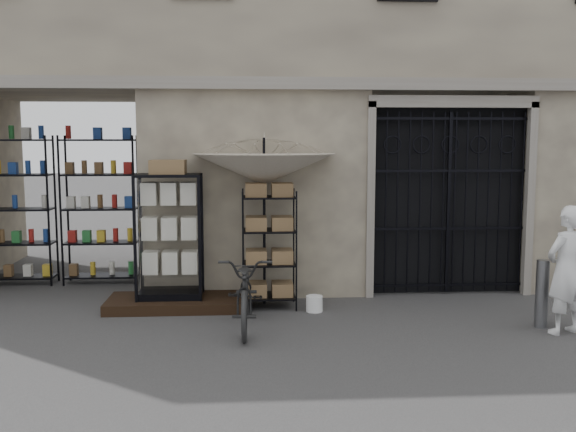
{
  "coord_description": "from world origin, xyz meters",
  "views": [
    {
      "loc": [
        -1.38,
        -7.62,
        2.43
      ],
      "look_at": [
        -0.8,
        1.4,
        1.35
      ],
      "focal_mm": 40.0,
      "sensor_mm": 36.0,
      "label": 1
    }
  ],
  "objects": [
    {
      "name": "shop_recess",
      "position": [
        -4.5,
        2.8,
        1.5
      ],
      "size": [
        3.0,
        1.7,
        3.0
      ],
      "primitive_type": "cube",
      "color": "black",
      "rests_on": "ground"
    },
    {
      "name": "market_umbrella",
      "position": [
        -1.13,
        1.72,
        2.12
      ],
      "size": [
        2.09,
        2.12,
        2.95
      ],
      "rotation": [
        0.0,
        0.0,
        -0.17
      ],
      "color": "black",
      "rests_on": "ground"
    },
    {
      "name": "shopkeeper",
      "position": [
        2.59,
        0.01,
        0.0
      ],
      "size": [
        1.18,
        1.73,
        0.39
      ],
      "primitive_type": "imported",
      "rotation": [
        0.0,
        0.0,
        3.54
      ],
      "color": "silver",
      "rests_on": "ground"
    },
    {
      "name": "step_platform",
      "position": [
        -2.4,
        1.55,
        0.07
      ],
      "size": [
        2.0,
        0.9,
        0.15
      ],
      "primitive_type": "cube",
      "color": "black",
      "rests_on": "ground"
    },
    {
      "name": "display_cabinet",
      "position": [
        -2.5,
        1.6,
        0.95
      ],
      "size": [
        1.02,
        0.8,
        1.94
      ],
      "rotation": [
        0.0,
        0.0,
        0.32
      ],
      "color": "black",
      "rests_on": "step_platform"
    },
    {
      "name": "shop_shelving",
      "position": [
        -4.55,
        3.3,
        1.25
      ],
      "size": [
        2.7,
        0.5,
        2.5
      ],
      "primitive_type": "cube",
      "color": "black",
      "rests_on": "ground"
    },
    {
      "name": "bicycle",
      "position": [
        -1.4,
        0.51,
        0.0
      ],
      "size": [
        0.67,
        1.0,
        1.87
      ],
      "primitive_type": "imported",
      "rotation": [
        0.0,
        0.0,
        -0.02
      ],
      "color": "black",
      "rests_on": "ground"
    },
    {
      "name": "main_building",
      "position": [
        0.0,
        4.0,
        4.5
      ],
      "size": [
        14.0,
        4.0,
        9.0
      ],
      "primitive_type": "cube",
      "color": "tan",
      "rests_on": "ground"
    },
    {
      "name": "steel_bollard",
      "position": [
        2.43,
        0.28,
        0.44
      ],
      "size": [
        0.18,
        0.18,
        0.89
      ],
      "primitive_type": "cylinder",
      "rotation": [
        0.0,
        0.0,
        -0.15
      ],
      "color": "slate",
      "rests_on": "ground"
    },
    {
      "name": "wire_rack",
      "position": [
        -1.07,
        1.52,
        0.84
      ],
      "size": [
        0.8,
        0.61,
        1.72
      ],
      "rotation": [
        0.0,
        0.0,
        -0.11
      ],
      "color": "black",
      "rests_on": "ground"
    },
    {
      "name": "ground",
      "position": [
        0.0,
        0.0,
        0.0
      ],
      "size": [
        80.0,
        80.0,
        0.0
      ],
      "primitive_type": "plane",
      "color": "black",
      "rests_on": "ground"
    },
    {
      "name": "white_bucket",
      "position": [
        -0.44,
        1.23,
        0.11
      ],
      "size": [
        0.28,
        0.28,
        0.23
      ],
      "primitive_type": "cylinder",
      "rotation": [
        0.0,
        0.0,
        0.2
      ],
      "color": "white",
      "rests_on": "ground"
    },
    {
      "name": "iron_gate",
      "position": [
        1.75,
        2.28,
        1.5
      ],
      "size": [
        2.5,
        0.21,
        3.0
      ],
      "color": "black",
      "rests_on": "ground"
    }
  ]
}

